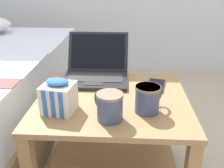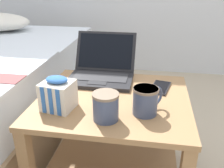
# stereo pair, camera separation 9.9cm
# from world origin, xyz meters

# --- Properties ---
(bedside_table) EXTENTS (0.64, 0.57, 0.47)m
(bedside_table) POSITION_xyz_m (0.00, 0.00, 0.30)
(bedside_table) COLOR #997047
(bedside_table) RESTS_ON ground_plane
(laptop) EXTENTS (0.31, 0.31, 0.20)m
(laptop) POSITION_xyz_m (-0.09, 0.21, 0.51)
(laptop) COLOR black
(laptop) RESTS_ON bedside_table
(mug_front_left) EXTENTS (0.11, 0.12, 0.10)m
(mug_front_left) POSITION_xyz_m (-0.00, -0.18, 0.52)
(mug_front_left) COLOR #3F4C6B
(mug_front_left) RESTS_ON bedside_table
(mug_front_right) EXTENTS (0.11, 0.12, 0.10)m
(mug_front_right) POSITION_xyz_m (0.14, -0.11, 0.52)
(mug_front_right) COLOR #3F4C6B
(mug_front_right) RESTS_ON bedside_table
(snack_bag) EXTENTS (0.13, 0.12, 0.13)m
(snack_bag) POSITION_xyz_m (-0.19, -0.13, 0.53)
(snack_bag) COLOR silver
(snack_bag) RESTS_ON bedside_table
(cell_phone) EXTENTS (0.11, 0.16, 0.01)m
(cell_phone) POSITION_xyz_m (0.20, 0.12, 0.47)
(cell_phone) COLOR black
(cell_phone) RESTS_ON bedside_table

